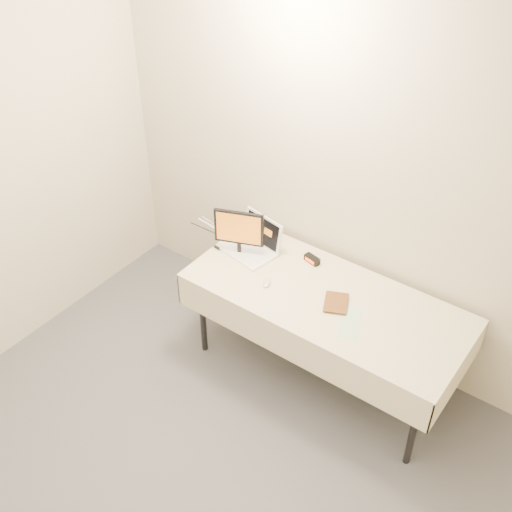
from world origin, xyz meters
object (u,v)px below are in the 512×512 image
Objects in this scene: table at (326,304)px; monitor at (239,230)px; book at (325,291)px; laptop at (254,243)px.

table is 5.25× the size of monitor.
monitor is at bearing 149.33° from book.
laptop is at bearing 36.61° from monitor.
laptop is 0.71m from book.
table is at bearing 84.43° from book.
table is 0.77m from monitor.
book reaches higher than table.
laptop is 0.19m from monitor.
book is at bearing -28.29° from monitor.
laptop is 1.11× the size of monitor.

